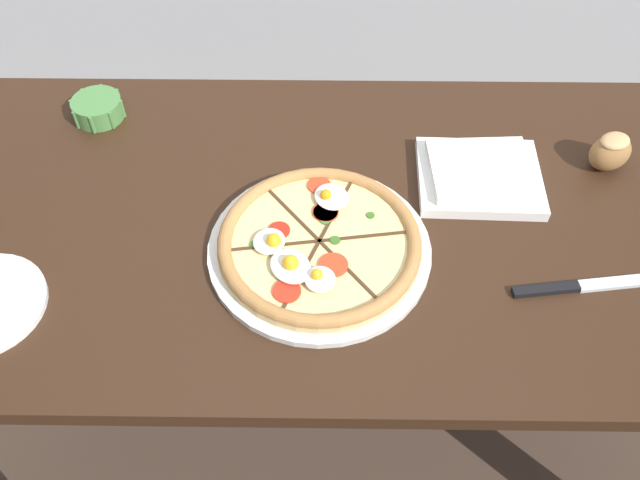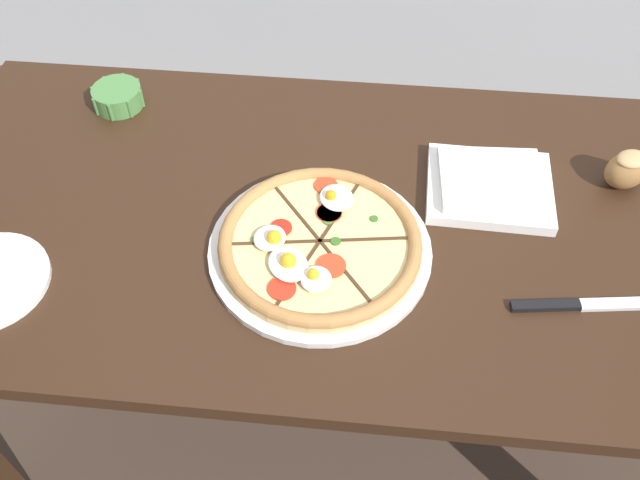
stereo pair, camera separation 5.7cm
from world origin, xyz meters
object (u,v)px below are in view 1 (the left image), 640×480
ramekin_bowl (98,108)px  bread_piece_near (611,151)px  pizza (319,245)px  napkin_folded (480,175)px  knife_main (589,285)px  dining_table (326,255)px

ramekin_bowl → bread_piece_near: (0.92, -0.12, 0.02)m
pizza → napkin_folded: 0.32m
napkin_folded → ramekin_bowl: bearing=166.7°
bread_piece_near → knife_main: bread_piece_near is taller
dining_table → napkin_folded: napkin_folded is taller
dining_table → bread_piece_near: size_ratio=15.02×
ramekin_bowl → dining_table: bearing=-29.7°
napkin_folded → knife_main: 0.26m
ramekin_bowl → pizza: bearing=-37.8°
dining_table → ramekin_bowl: (-0.43, 0.24, 0.13)m
dining_table → pizza: 0.15m
napkin_folded → bread_piece_near: bread_piece_near is taller
pizza → knife_main: (0.41, -0.06, -0.02)m
napkin_folded → bread_piece_near: size_ratio=2.28×
dining_table → bread_piece_near: bearing=13.8°
pizza → knife_main: pizza is taller
knife_main → bread_piece_near: bearing=63.3°
pizza → ramekin_bowl: pizza is taller
ramekin_bowl → knife_main: (0.82, -0.38, -0.02)m
knife_main → pizza: bearing=163.7°
knife_main → dining_table: bearing=152.8°
dining_table → pizza: bearing=-97.1°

